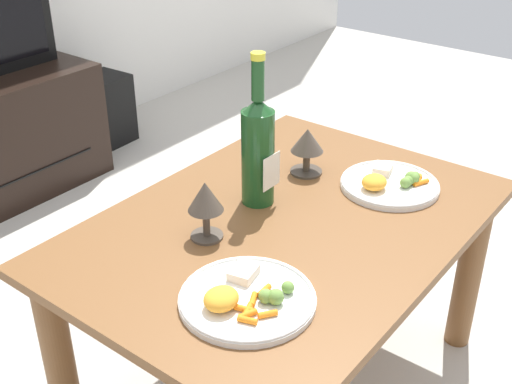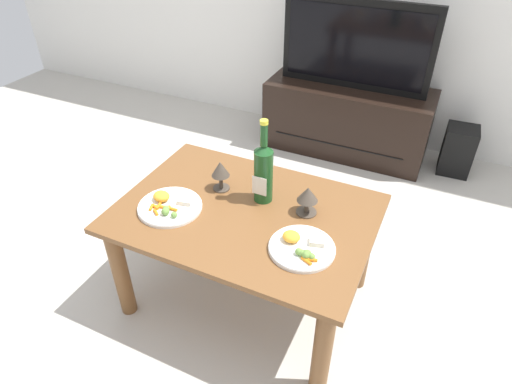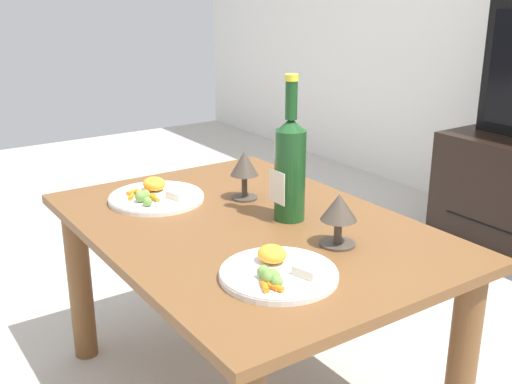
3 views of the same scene
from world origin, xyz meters
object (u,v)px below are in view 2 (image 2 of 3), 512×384
dining_table (246,229)px  tv_screen (356,45)px  tv_stand (347,119)px  dinner_plate_left (169,205)px  goblet_left (220,170)px  goblet_right (308,196)px  dinner_plate_right (302,247)px  wine_bottle (263,171)px  floor_speaker (458,150)px

dining_table → tv_screen: tv_screen is taller
tv_stand → dinner_plate_left: (-0.32, -1.65, 0.29)m
goblet_left → goblet_right: bearing=0.0°
tv_screen → goblet_right: tv_screen is taller
dinner_plate_right → goblet_right: bearing=105.4°
wine_bottle → dinner_plate_right: bearing=-41.0°
goblet_right → dinner_plate_right: bearing=-74.6°
tv_screen → dinner_plate_right: 1.68m
goblet_left → dinner_plate_right: size_ratio=0.56×
tv_stand → wine_bottle: 1.49m
dining_table → tv_screen: bearing=89.0°
goblet_left → dinner_plate_right: (0.45, -0.21, -0.08)m
goblet_right → dinner_plate_left: (-0.52, -0.21, -0.07)m
dining_table → tv_stand: dining_table is taller
wine_bottle → dinner_plate_left: size_ratio=1.40×
goblet_left → dinner_plate_left: (-0.13, -0.21, -0.08)m
wine_bottle → goblet_left: 0.20m
dining_table → dinner_plate_right: bearing=-22.0°
wine_bottle → goblet_right: (0.20, -0.01, -0.06)m
tv_screen → dinner_plate_left: 1.69m
goblet_left → goblet_right: goblet_left is taller
goblet_left → dinner_plate_right: goblet_left is taller
wine_bottle → dinner_plate_right: (0.26, -0.22, -0.13)m
wine_bottle → dinner_plate_left: wine_bottle is taller
dinner_plate_left → goblet_left: bearing=58.9°
floor_speaker → wine_bottle: wine_bottle is taller
tv_screen → wine_bottle: tv_screen is taller
wine_bottle → goblet_right: size_ratio=2.97×
tv_stand → dinner_plate_left: dinner_plate_left is taller
floor_speaker → goblet_left: (-0.94, -1.47, 0.45)m
tv_screen → wine_bottle: size_ratio=2.61×
goblet_left → floor_speaker: bearing=57.4°
dining_table → dinner_plate_right: dinner_plate_right is taller
wine_bottle → goblet_right: 0.21m
goblet_right → dinner_plate_right: 0.23m
tv_stand → goblet_right: goblet_right is taller
tv_screen → dinner_plate_right: (0.26, -1.65, -0.23)m
dining_table → tv_stand: size_ratio=0.94×
floor_speaker → wine_bottle: (-0.74, -1.46, 0.50)m
tv_stand → dinner_plate_right: bearing=-81.0°
tv_stand → wine_bottle: size_ratio=2.99×
tv_screen → goblet_left: size_ratio=7.01×
goblet_right → tv_stand: bearing=98.0°
dining_table → goblet_left: (-0.16, 0.10, 0.19)m
floor_speaker → tv_screen: bearing=-179.9°
tv_screen → wine_bottle: 1.43m
tv_stand → dinner_plate_left: size_ratio=4.17×
wine_bottle → tv_screen: bearing=90.2°
goblet_left → dinner_plate_left: 0.26m
dinner_plate_left → dinner_plate_right: bearing=-0.1°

